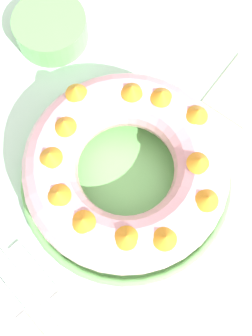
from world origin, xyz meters
TOP-DOWN VIEW (x-y plane):
  - ground_plane at (0.00, 0.00)m, footprint 8.00×8.00m
  - dining_table at (0.00, 0.00)m, footprint 1.55×1.02m
  - serving_dish at (0.02, 0.03)m, footprint 0.34×0.34m
  - bundt_cake at (0.02, 0.03)m, footprint 0.31×0.31m
  - fork at (-0.21, 0.01)m, footprint 0.02×0.19m
  - serving_knife at (-0.24, -0.02)m, footprint 0.02×0.20m
  - cake_knife at (-0.18, -0.04)m, footprint 0.02×0.18m
  - side_bowl at (0.11, 0.32)m, footprint 0.13×0.13m
  - napkin at (0.28, 0.01)m, footprint 0.14×0.11m

SIDE VIEW (x-z plane):
  - ground_plane at x=0.00m, z-range 0.00..0.00m
  - dining_table at x=0.00m, z-range 0.30..1.07m
  - napkin at x=0.28m, z-range 0.77..0.77m
  - serving_knife at x=-0.24m, z-range 0.77..0.77m
  - fork at x=-0.21m, z-range 0.77..0.77m
  - cake_knife at x=-0.18m, z-range 0.77..0.77m
  - serving_dish at x=0.02m, z-range 0.77..0.79m
  - side_bowl at x=0.11m, z-range 0.77..0.82m
  - bundt_cake at x=0.02m, z-range 0.79..0.88m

